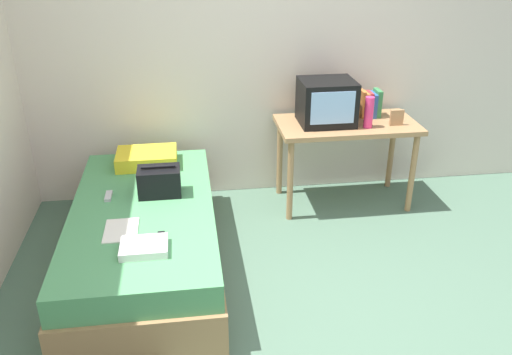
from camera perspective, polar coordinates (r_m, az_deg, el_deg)
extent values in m
plane|color=#4C6B56|center=(3.37, 5.12, -16.06)|extent=(8.00, 8.00, 0.00)
cube|color=beige|center=(4.58, 0.18, 13.82)|extent=(5.20, 0.10, 2.60)
cube|color=#9E754C|center=(3.91, -11.69, -7.33)|extent=(1.00, 2.00, 0.29)
cube|color=#4C935B|center=(3.78, -12.01, -4.29)|extent=(0.97, 1.94, 0.18)
cube|color=#9E754C|center=(4.51, 9.74, 5.61)|extent=(1.16, 0.60, 0.04)
cylinder|color=#9E754C|center=(4.31, 3.69, -0.36)|extent=(0.05, 0.05, 0.70)
cylinder|color=#9E754C|center=(4.62, 16.43, 0.43)|extent=(0.05, 0.05, 0.70)
cylinder|color=#9E754C|center=(4.74, 2.56, 2.15)|extent=(0.05, 0.05, 0.70)
cylinder|color=#9E754C|center=(5.02, 14.32, 2.73)|extent=(0.05, 0.05, 0.70)
cube|color=black|center=(4.41, 7.58, 8.05)|extent=(0.44, 0.38, 0.36)
cube|color=#8CB2E0|center=(4.23, 8.26, 7.38)|extent=(0.35, 0.01, 0.26)
cylinder|color=#E53372|center=(4.38, 12.02, 6.86)|extent=(0.07, 0.07, 0.25)
cube|color=#CC7233|center=(4.63, 11.29, 7.80)|extent=(0.03, 0.13, 0.23)
cube|color=#CC7233|center=(4.65, 11.63, 7.70)|extent=(0.03, 0.15, 0.21)
cube|color=#B72D33|center=(4.66, 12.02, 7.70)|extent=(0.03, 0.13, 0.21)
cube|color=#2D5699|center=(4.67, 12.42, 7.66)|extent=(0.03, 0.17, 0.20)
cube|color=#337F47|center=(4.68, 12.86, 7.81)|extent=(0.04, 0.14, 0.23)
cube|color=#9E754C|center=(4.50, 14.88, 6.23)|extent=(0.11, 0.02, 0.13)
cube|color=yellow|center=(4.36, -11.64, 2.06)|extent=(0.48, 0.35, 0.11)
cube|color=black|center=(3.84, -10.33, -0.42)|extent=(0.30, 0.20, 0.20)
cylinder|color=black|center=(3.79, -10.47, 1.14)|extent=(0.24, 0.02, 0.02)
cube|color=white|center=(3.48, -14.28, -5.51)|extent=(0.21, 0.29, 0.01)
cube|color=black|center=(3.33, -10.16, -6.52)|extent=(0.04, 0.16, 0.02)
cube|color=#B7B7BC|center=(3.91, -15.56, -1.94)|extent=(0.04, 0.14, 0.02)
cube|color=white|center=(3.24, -11.93, -7.34)|extent=(0.28, 0.22, 0.05)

